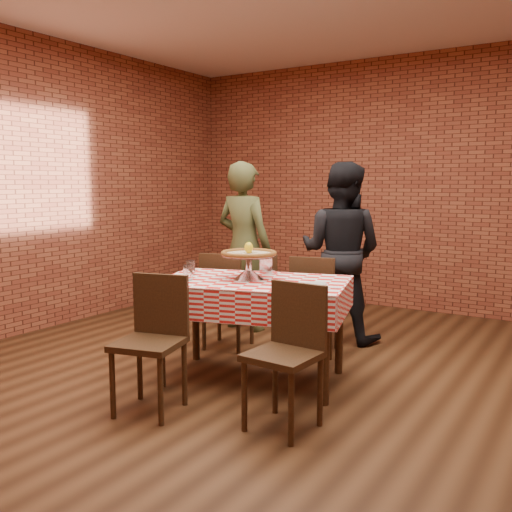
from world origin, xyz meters
name	(u,v)px	position (x,y,z in m)	size (l,w,h in m)	color
ground	(269,385)	(0.00, 0.00, 0.00)	(6.00, 6.00, 0.00)	black
back_wall	(404,184)	(0.00, 3.00, 1.45)	(5.50, 5.50, 0.00)	brown
table	(253,331)	(-0.16, 0.04, 0.38)	(1.35, 0.81, 0.75)	#3F2714
tablecloth	(253,296)	(-0.16, 0.04, 0.64)	(1.39, 0.85, 0.23)	red
pizza_stand	(249,267)	(-0.21, 0.05, 0.85)	(0.41, 0.41, 0.18)	silver
pizza	(249,254)	(-0.21, 0.05, 0.95)	(0.41, 0.41, 0.03)	#C4B386
lemon	(249,248)	(-0.21, 0.05, 0.99)	(0.06, 0.06, 0.08)	yellow
water_glass_left	(188,272)	(-0.57, -0.21, 0.81)	(0.07, 0.07, 0.11)	white
water_glass_right	(191,268)	(-0.69, -0.03, 0.81)	(0.07, 0.07, 0.11)	white
side_plate	(316,284)	(0.31, 0.10, 0.76)	(0.16, 0.16, 0.01)	white
sweetener_packet_a	(327,289)	(0.45, -0.01, 0.76)	(0.05, 0.04, 0.01)	white
sweetener_packet_b	(335,288)	(0.48, 0.07, 0.76)	(0.05, 0.04, 0.01)	white
condiment_caddy	(269,264)	(-0.22, 0.35, 0.84)	(0.11, 0.09, 0.16)	silver
chair_near_left	(149,346)	(-0.41, -0.82, 0.44)	(0.39, 0.39, 0.87)	#3F2714
chair_near_right	(283,359)	(0.44, -0.58, 0.43)	(0.39, 0.39, 0.86)	#3F2714
chair_far_left	(228,300)	(-0.80, 0.63, 0.43)	(0.39, 0.39, 0.86)	#3F2714
chair_far_right	(315,304)	(-0.07, 0.89, 0.43)	(0.38, 0.38, 0.86)	#3F2714
diner_olive	(244,246)	(-1.04, 1.24, 0.84)	(0.61, 0.40, 1.67)	#434624
diner_black	(341,252)	(-0.07, 1.41, 0.83)	(0.80, 0.63, 1.66)	black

